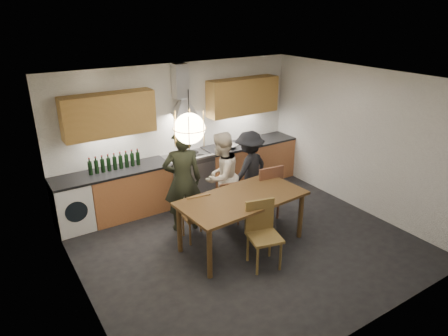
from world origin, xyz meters
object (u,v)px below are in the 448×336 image
mixing_bowl (230,146)px  person_mid (221,177)px  wine_bottles (115,161)px  chair_front (262,229)px  person_right (249,169)px  person_left (183,181)px  chair_back_left (197,214)px  stock_pot (256,138)px  dining_table (242,203)px

mixing_bowl → person_mid: bearing=-130.6°
person_mid → wine_bottles: size_ratio=1.74×
chair_front → person_right: 1.87m
person_right → chair_front: bearing=42.9°
person_mid → mixing_bowl: size_ratio=5.35×
person_left → person_mid: 0.74m
mixing_bowl → chair_back_left: bearing=-138.0°
chair_back_left → chair_front: size_ratio=0.87×
person_mid → chair_back_left: bearing=8.5°
chair_front → stock_pot: stock_pot is taller
stock_pot → chair_back_left: bearing=-147.4°
dining_table → person_right: (0.90, 1.05, -0.00)m
person_mid → person_right: (0.70, 0.14, -0.07)m
person_left → person_mid: person_left is taller
mixing_bowl → stock_pot: 0.70m
dining_table → wine_bottles: (-1.32, 1.98, 0.31)m
person_left → person_mid: (0.73, -0.03, -0.09)m
stock_pot → dining_table: bearing=-131.8°
dining_table → person_mid: size_ratio=1.27×
chair_back_left → dining_table: bearing=146.5°
chair_front → person_left: (-0.50, 1.50, 0.32)m
chair_back_left → wine_bottles: size_ratio=0.92×
dining_table → stock_pot: (1.70, 1.90, 0.23)m
dining_table → person_right: bearing=45.7°
chair_front → person_mid: (0.23, 1.47, 0.24)m
dining_table → stock_pot: size_ratio=10.47×
dining_table → chair_front: (-0.04, -0.56, -0.17)m
stock_pot → mixing_bowl: bearing=-176.5°
mixing_bowl → dining_table: bearing=-118.4°
chair_front → person_right: person_right is taller
chair_front → mixing_bowl: (1.04, 2.42, 0.38)m
person_mid → wine_bottles: person_mid is taller
mixing_bowl → stock_pot: (0.69, 0.04, 0.03)m
person_right → person_mid: bearing=-5.9°
dining_table → chair_front: size_ratio=2.07×
chair_back_left → chair_front: bearing=123.3°
stock_pot → person_left: bearing=-156.8°
chair_back_left → person_right: 1.58m
chair_back_left → stock_pot: (2.25, 1.44, 0.48)m
person_left → stock_pot: size_ratio=9.10×
chair_back_left → person_left: person_left is taller
stock_pot → wine_bottles: bearing=178.5°
chair_front → person_mid: 1.51m
person_left → person_mid: bearing=-164.2°
person_mid → stock_pot: person_mid is taller
dining_table → person_left: (-0.54, 0.94, 0.15)m
person_right → dining_table: bearing=32.6°
person_left → person_right: person_left is taller
dining_table → wine_bottles: wine_bottles is taller
dining_table → stock_pot: bearing=44.4°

